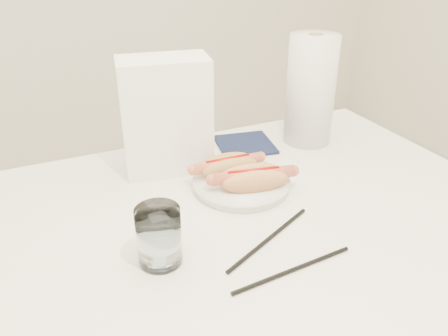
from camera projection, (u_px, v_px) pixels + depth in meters
name	position (u px, v px, depth m)	size (l,w,h in m)	color
table	(225.00, 245.00, 0.90)	(1.20, 0.80, 0.75)	white
plate	(241.00, 185.00, 0.97)	(0.20, 0.20, 0.02)	white
hotdog_left	(228.00, 166.00, 0.99)	(0.16, 0.07, 0.04)	tan
hotdog_right	(253.00, 178.00, 0.93)	(0.18, 0.09, 0.05)	tan
water_glass	(159.00, 236.00, 0.74)	(0.07, 0.07, 0.10)	silver
chopstick_near	(269.00, 238.00, 0.81)	(0.01, 0.01, 0.24)	black
chopstick_far	(293.00, 270.00, 0.74)	(0.01, 0.01, 0.23)	black
napkin_box	(166.00, 116.00, 1.00)	(0.20, 0.11, 0.26)	white
navy_napkin	(245.00, 144.00, 1.17)	(0.14, 0.14, 0.01)	#111938
paper_towel_roll	(310.00, 90.00, 1.13)	(0.12, 0.12, 0.28)	silver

